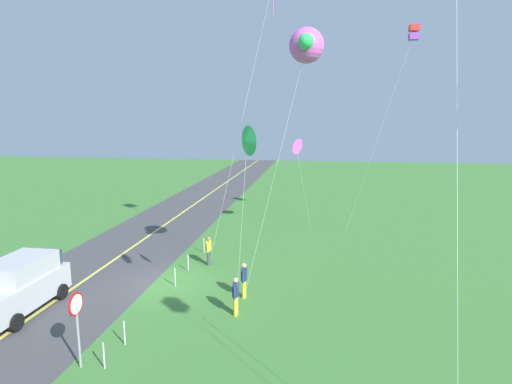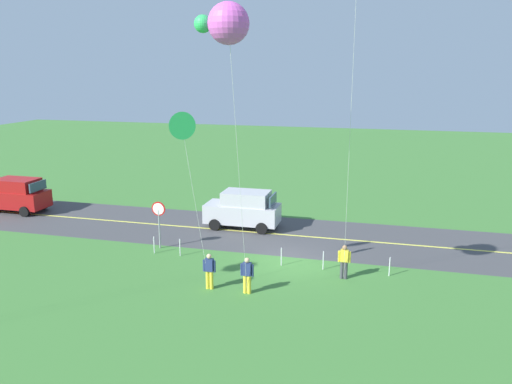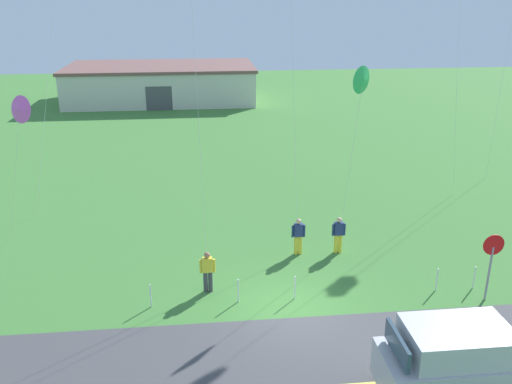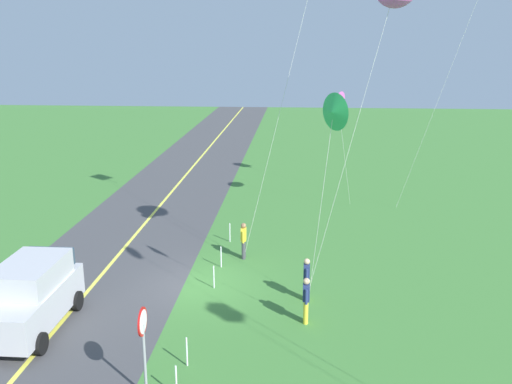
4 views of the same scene
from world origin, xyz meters
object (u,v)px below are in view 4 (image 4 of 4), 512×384
object	(u,v)px
car_suv_foreground	(30,296)
kite_orange_near	(338,102)
stop_sign	(143,335)
person_adult_near	(306,278)
person_child_watcher	(244,239)
kite_blue_mid	(333,113)
person_adult_companion	(306,299)

from	to	relation	value
car_suv_foreground	kite_orange_near	size ratio (longest dim) A/B	0.67
stop_sign	kite_orange_near	world-z (taller)	kite_orange_near
car_suv_foreground	stop_sign	size ratio (longest dim) A/B	1.72
person_adult_near	person_child_watcher	distance (m)	4.65
stop_sign	person_child_watcher	size ratio (longest dim) A/B	1.60
stop_sign	kite_blue_mid	bearing A→B (deg)	125.96
car_suv_foreground	person_adult_near	xyz separation A→B (m)	(-2.73, 8.94, -0.29)
person_adult_near	kite_blue_mid	bearing A→B (deg)	101.53
person_child_watcher	kite_orange_near	size ratio (longest dim) A/B	0.24
person_adult_near	kite_orange_near	distance (m)	12.19
person_adult_near	person_child_watcher	world-z (taller)	same
person_adult_companion	kite_blue_mid	world-z (taller)	kite_blue_mid
stop_sign	person_child_watcher	distance (m)	10.03
car_suv_foreground	kite_blue_mid	distance (m)	11.24
stop_sign	person_adult_near	distance (m)	7.45
person_adult_companion	kite_blue_mid	size ratio (longest dim) A/B	0.21
stop_sign	person_adult_near	world-z (taller)	stop_sign
stop_sign	kite_blue_mid	size ratio (longest dim) A/B	0.33
stop_sign	kite_orange_near	size ratio (longest dim) A/B	0.39
person_adult_companion	kite_blue_mid	xyz separation A→B (m)	(0.79, 0.62, 6.24)
person_adult_companion	person_child_watcher	world-z (taller)	same
person_adult_near	person_adult_companion	size ratio (longest dim) A/B	1.00
person_adult_near	person_adult_companion	bearing A→B (deg)	87.05
stop_sign	person_child_watcher	world-z (taller)	stop_sign
car_suv_foreground	person_child_watcher	xyz separation A→B (m)	(-6.55, 6.30, -0.29)
kite_blue_mid	kite_orange_near	distance (m)	13.49
person_adult_companion	person_child_watcher	xyz separation A→B (m)	(-5.53, -2.61, 0.00)
person_adult_near	kite_blue_mid	xyz separation A→B (m)	(2.49, 0.59, 6.24)
car_suv_foreground	person_child_watcher	distance (m)	9.09
person_adult_companion	person_adult_near	bearing A→B (deg)	85.01
person_child_watcher	car_suv_foreground	bearing A→B (deg)	175.72
person_adult_companion	kite_orange_near	size ratio (longest dim) A/B	0.24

